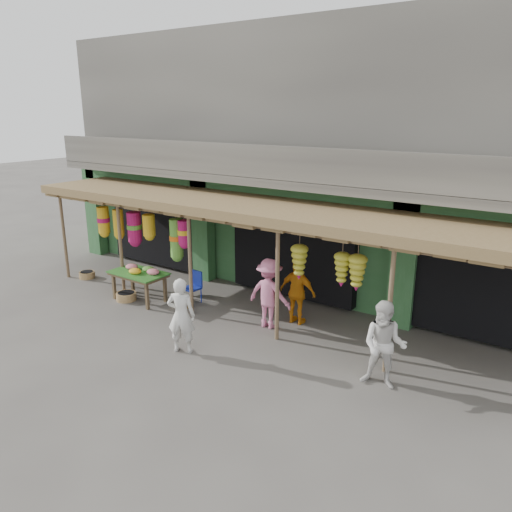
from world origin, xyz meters
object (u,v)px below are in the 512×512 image
Objects in this scene: flower_table at (140,274)px; blue_chair at (194,285)px; person_shopper at (269,293)px; person_right at (384,345)px; person_front at (181,316)px; person_vendor at (298,292)px.

flower_table reaches higher than blue_chair.
person_shopper reaches higher than flower_table.
blue_chair is at bearing -5.16° from person_shopper.
person_front is at bearing -174.93° from person_right.
person_front is at bearing -27.21° from flower_table.
person_right reaches higher than person_vendor.
flower_table is 1.46m from blue_chair.
person_right is (3.97, 1.06, 0.02)m from person_front.
flower_table is 3.78m from person_shopper.
person_right and person_shopper have the same top height.
person_shopper is (0.82, 2.08, 0.01)m from person_front.
person_shopper reaches higher than blue_chair.
blue_chair is 2.52m from person_shopper.
person_vendor reaches higher than blue_chair.
person_vendor reaches higher than flower_table.
blue_chair is 0.51× the size of person_right.
flower_table is at bearing -145.01° from blue_chair.
person_front is (2.92, -1.55, 0.07)m from flower_table.
person_vendor is at bearing 140.00° from person_right.
flower_table is 3.31m from person_front.
person_shopper reaches higher than person_front.
person_front is 4.11m from person_right.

